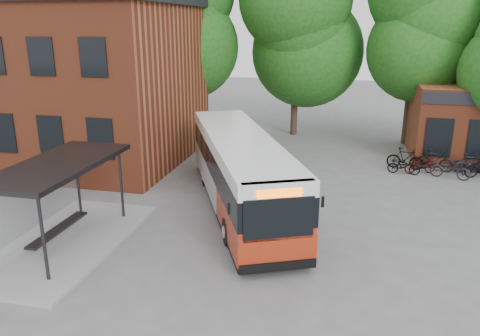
% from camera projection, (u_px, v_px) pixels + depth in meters
% --- Properties ---
extents(ground, '(100.00, 100.00, 0.00)m').
position_uv_depth(ground, '(204.00, 244.00, 15.75)').
color(ground, '#5F5F61').
extents(station_building, '(18.40, 10.40, 8.50)m').
position_uv_depth(station_building, '(24.00, 78.00, 25.66)').
color(station_building, brown).
rests_on(station_building, ground).
extents(bus_shelter, '(3.60, 7.00, 2.90)m').
position_uv_depth(bus_shelter, '(63.00, 204.00, 15.35)').
color(bus_shelter, '#29292C').
rests_on(bus_shelter, ground).
extents(bike_rail, '(5.20, 0.10, 0.38)m').
position_uv_depth(bike_rail, '(444.00, 170.00, 23.01)').
color(bike_rail, '#29292C').
rests_on(bike_rail, ground).
extents(tree_0, '(7.92, 7.92, 11.00)m').
position_uv_depth(tree_0, '(187.00, 49.00, 30.30)').
color(tree_0, '#1A5115').
rests_on(tree_0, ground).
extents(tree_1, '(7.92, 7.92, 10.40)m').
position_uv_depth(tree_1, '(296.00, 55.00, 29.81)').
color(tree_1, '#1A5115').
rests_on(tree_1, ground).
extents(tree_2, '(7.92, 7.92, 11.00)m').
position_uv_depth(tree_2, '(414.00, 52.00, 27.29)').
color(tree_2, '#1A5115').
rests_on(tree_2, ground).
extents(city_bus, '(6.91, 11.47, 2.92)m').
position_uv_depth(city_bus, '(240.00, 172.00, 18.58)').
color(city_bus, '#A52C12').
rests_on(city_bus, ground).
extents(bicycle_0, '(1.58, 0.72, 0.80)m').
position_uv_depth(bicycle_0, '(404.00, 166.00, 22.97)').
color(bicycle_0, black).
rests_on(bicycle_0, ground).
extents(bicycle_1, '(1.87, 0.84, 1.09)m').
position_uv_depth(bicycle_1, '(405.00, 159.00, 23.76)').
color(bicycle_1, black).
rests_on(bicycle_1, ground).
extents(bicycle_2, '(1.71, 1.10, 0.85)m').
position_uv_depth(bicycle_2, '(420.00, 165.00, 23.04)').
color(bicycle_2, '#400D08').
rests_on(bicycle_2, ground).
extents(bicycle_3, '(1.86, 1.14, 1.08)m').
position_uv_depth(bicycle_3, '(435.00, 160.00, 23.47)').
color(bicycle_3, black).
rests_on(bicycle_3, ground).
extents(bicycle_4, '(1.93, 1.16, 0.96)m').
position_uv_depth(bicycle_4, '(450.00, 169.00, 22.25)').
color(bicycle_4, '#24232A').
rests_on(bicycle_4, ground).
extents(bicycle_5, '(1.68, 0.56, 1.00)m').
position_uv_depth(bicycle_5, '(470.00, 163.00, 23.13)').
color(bicycle_5, black).
rests_on(bicycle_5, ground).
extents(bicycle_6, '(1.82, 1.05, 0.90)m').
position_uv_depth(bicycle_6, '(472.00, 164.00, 23.18)').
color(bicycle_6, black).
rests_on(bicycle_6, ground).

